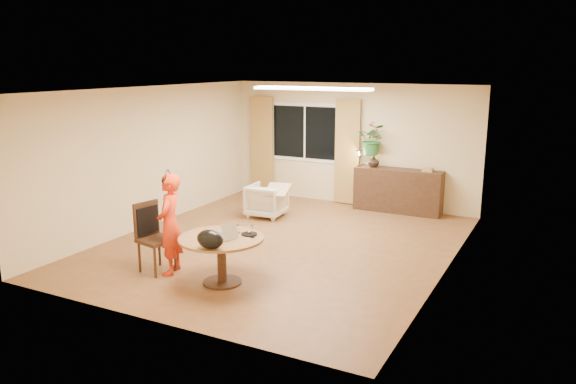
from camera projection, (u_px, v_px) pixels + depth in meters
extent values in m
plane|color=brown|center=(281.00, 245.00, 9.53)|extent=(6.50, 6.50, 0.00)
plane|color=white|center=(280.00, 89.00, 8.94)|extent=(6.50, 6.50, 0.00)
plane|color=beige|center=(351.00, 144.00, 12.05)|extent=(5.50, 0.00, 5.50)
plane|color=beige|center=(151.00, 157.00, 10.46)|extent=(0.00, 6.50, 6.50)
plane|color=beige|center=(451.00, 186.00, 8.01)|extent=(0.00, 6.50, 6.50)
cube|color=white|center=(305.00, 132.00, 12.48)|extent=(1.70, 0.02, 1.30)
cube|color=black|center=(305.00, 132.00, 12.47)|extent=(1.55, 0.01, 1.15)
cube|color=white|center=(305.00, 132.00, 12.47)|extent=(0.04, 0.01, 1.15)
cube|color=olive|center=(262.00, 145.00, 12.96)|extent=(0.55, 0.08, 2.25)
cube|color=olive|center=(347.00, 152.00, 12.02)|extent=(0.55, 0.08, 2.25)
cube|color=white|center=(312.00, 89.00, 9.99)|extent=(2.20, 0.35, 0.05)
cylinder|color=brown|center=(221.00, 238.00, 7.73)|extent=(1.18, 1.18, 0.04)
cylinder|color=black|center=(222.00, 261.00, 7.80)|extent=(0.13, 0.13, 0.64)
cylinder|color=black|center=(222.00, 282.00, 7.87)|extent=(0.55, 0.55, 0.03)
imported|color=#B40D1C|center=(170.00, 224.00, 8.10)|extent=(0.63, 0.51, 1.48)
imported|color=#C2B599|center=(267.00, 201.00, 11.20)|extent=(0.75, 0.77, 0.65)
cube|color=black|center=(398.00, 191.00, 11.53)|extent=(1.79, 0.44, 0.90)
imported|color=black|center=(374.00, 161.00, 11.64)|extent=(0.26, 0.26, 0.25)
imported|color=#366C28|center=(373.00, 139.00, 11.56)|extent=(0.66, 0.59, 0.66)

